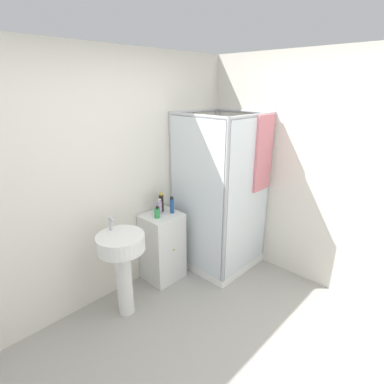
{
  "coord_description": "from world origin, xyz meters",
  "views": [
    {
      "loc": [
        -1.4,
        -0.87,
        2.15
      ],
      "look_at": [
        0.68,
        1.15,
        1.11
      ],
      "focal_mm": 28.0,
      "sensor_mm": 36.0,
      "label": 1
    }
  ],
  "objects_px": {
    "sink": "(122,257)",
    "soap_dispenser": "(157,213)",
    "shampoo_bottle_blue": "(172,205)",
    "lotion_bottle_white": "(159,207)",
    "shampoo_bottle_tall_black": "(161,202)"
  },
  "relations": [
    {
      "from": "soap_dispenser",
      "to": "lotion_bottle_white",
      "type": "height_order",
      "value": "lotion_bottle_white"
    },
    {
      "from": "shampoo_bottle_tall_black",
      "to": "lotion_bottle_white",
      "type": "relative_size",
      "value": 1.22
    },
    {
      "from": "sink",
      "to": "soap_dispenser",
      "type": "xyz_separation_m",
      "value": [
        0.56,
        0.15,
        0.23
      ]
    },
    {
      "from": "shampoo_bottle_tall_black",
      "to": "lotion_bottle_white",
      "type": "bearing_deg",
      "value": -146.73
    },
    {
      "from": "sink",
      "to": "shampoo_bottle_tall_black",
      "type": "relative_size",
      "value": 4.52
    },
    {
      "from": "lotion_bottle_white",
      "to": "shampoo_bottle_tall_black",
      "type": "bearing_deg",
      "value": 33.27
    },
    {
      "from": "shampoo_bottle_blue",
      "to": "lotion_bottle_white",
      "type": "distance_m",
      "value": 0.14
    },
    {
      "from": "soap_dispenser",
      "to": "shampoo_bottle_tall_black",
      "type": "xyz_separation_m",
      "value": [
        0.15,
        0.1,
        0.05
      ]
    },
    {
      "from": "soap_dispenser",
      "to": "shampoo_bottle_blue",
      "type": "distance_m",
      "value": 0.2
    },
    {
      "from": "soap_dispenser",
      "to": "lotion_bottle_white",
      "type": "bearing_deg",
      "value": 36.3
    },
    {
      "from": "sink",
      "to": "shampoo_bottle_tall_black",
      "type": "bearing_deg",
      "value": 19.78
    },
    {
      "from": "shampoo_bottle_blue",
      "to": "sink",
      "type": "bearing_deg",
      "value": -169.93
    },
    {
      "from": "sink",
      "to": "soap_dispenser",
      "type": "relative_size",
      "value": 7.41
    },
    {
      "from": "shampoo_bottle_tall_black",
      "to": "shampoo_bottle_blue",
      "type": "distance_m",
      "value": 0.13
    },
    {
      "from": "shampoo_bottle_tall_black",
      "to": "shampoo_bottle_blue",
      "type": "xyz_separation_m",
      "value": [
        0.05,
        -0.12,
        -0.02
      ]
    }
  ]
}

